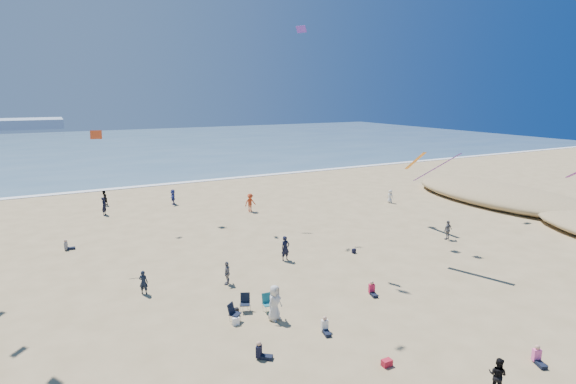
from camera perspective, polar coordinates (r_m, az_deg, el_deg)
ground at (r=20.51m, az=5.97°, el=-22.35°), size 220.00×220.00×0.00m
ocean at (r=109.94m, az=-22.82°, el=5.28°), size 220.00×100.00×0.06m
surf_line at (r=60.79m, az=-18.29°, el=0.67°), size 220.00×1.20×0.08m
standing_flyers at (r=34.15m, az=-3.30°, el=-6.15°), size 33.69×42.56×1.91m
seated_group at (r=25.41m, az=-0.21°, el=-13.91°), size 18.74×26.93×0.84m
chair_cluster at (r=24.95m, az=-4.90°, el=-14.27°), size 2.75×1.62×1.00m
white_tote at (r=24.22m, az=-6.65°, el=-15.98°), size 0.35×0.20×0.40m
black_backpack at (r=25.17m, az=-6.65°, el=-14.85°), size 0.30×0.22×0.38m
cooler at (r=21.44m, az=12.44°, el=-20.42°), size 0.45×0.30×0.30m
navy_bag at (r=34.23m, az=8.36°, el=-7.41°), size 0.28×0.18×0.34m
kites_aloft at (r=33.37m, az=5.69°, el=16.87°), size 44.11×41.37×25.81m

